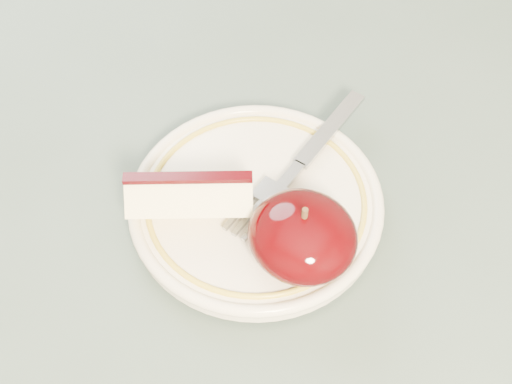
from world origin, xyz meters
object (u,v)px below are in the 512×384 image
Objects in this scene: apple_half at (303,236)px; fork at (299,165)px; table at (173,254)px; plate at (256,203)px.

apple_half is 0.45× the size of fork.
table is 4.91× the size of plate.
fork is (0.01, 0.04, 0.01)m from plate.
table is 5.52× the size of fork.
apple_half is 0.08m from fork.
table is 0.15m from fork.
table is 0.12m from plate.
apple_half is at bearing 3.83° from table.
plate is 0.04m from fork.
apple_half is (0.05, -0.02, 0.03)m from plate.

